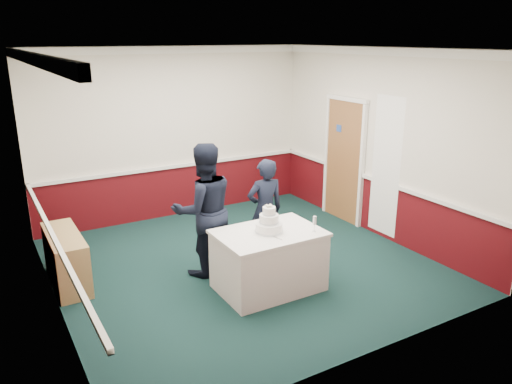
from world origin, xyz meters
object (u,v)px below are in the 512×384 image
sideboard (66,259)px  wedding_cake (269,224)px  champagne_flute (315,221)px  cake_knife (275,237)px  person_man (204,210)px  person_woman (265,210)px  cake_table (269,260)px

sideboard → wedding_cake: wedding_cake is taller
wedding_cake → champagne_flute: wedding_cake is taller
cake_knife → person_man: bearing=101.4°
person_woman → champagne_flute: bearing=99.8°
champagne_flute → person_man: bearing=132.1°
wedding_cake → person_man: bearing=121.4°
wedding_cake → person_woman: person_woman is taller
sideboard → cake_table: size_ratio=0.91×
champagne_flute → cake_table: bearing=150.8°
wedding_cake → cake_knife: bearing=-98.5°
champagne_flute → person_woman: person_woman is taller
person_man → cake_table: bearing=126.9°
champagne_flute → sideboard: bearing=147.5°
cake_table → wedding_cake: wedding_cake is taller
cake_knife → champagne_flute: bearing=-22.0°
sideboard → champagne_flute: 3.29m
cake_table → wedding_cake: bearing=90.0°
sideboard → person_man: person_man is taller
cake_table → wedding_cake: size_ratio=3.63×
cake_table → person_man: size_ratio=0.72×
cake_table → champagne_flute: size_ratio=6.44×
person_woman → sideboard: bearing=-7.4°
sideboard → cake_knife: 2.79m
cake_table → person_woman: 0.98m
sideboard → champagne_flute: size_ratio=5.85×
cake_table → cake_knife: (-0.03, -0.20, 0.39)m
sideboard → cake_knife: cake_knife is taller
wedding_cake → person_woman: size_ratio=0.24×
sideboard → champagne_flute: (2.73, -1.74, 0.58)m
person_man → person_woman: (0.94, -0.03, -0.16)m
cake_table → person_man: 1.11m
sideboard → person_man: bearing=-19.9°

